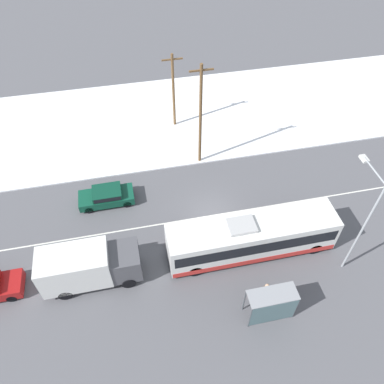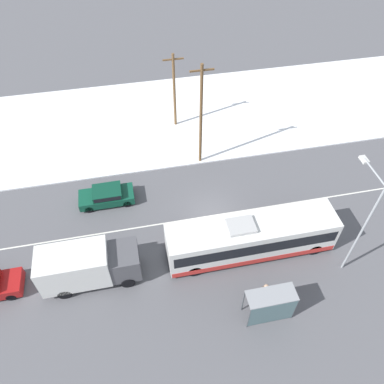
# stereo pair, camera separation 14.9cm
# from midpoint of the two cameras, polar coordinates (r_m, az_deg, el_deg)

# --- Properties ---
(ground_plane) EXTENTS (120.00, 120.00, 0.00)m
(ground_plane) POSITION_cam_midpoint_polar(r_m,az_deg,el_deg) (28.66, 3.14, -3.65)
(ground_plane) COLOR #56565B
(snow_lot) EXTENTS (80.00, 14.10, 0.12)m
(snow_lot) POSITION_cam_midpoint_polar(r_m,az_deg,el_deg) (37.85, -1.56, 11.46)
(snow_lot) COLOR white
(snow_lot) RESTS_ON ground_plane
(lane_marking_center) EXTENTS (60.00, 0.12, 0.00)m
(lane_marking_center) POSITION_cam_midpoint_polar(r_m,az_deg,el_deg) (28.66, 3.14, -3.65)
(lane_marking_center) COLOR silver
(lane_marking_center) RESTS_ON ground_plane
(city_bus) EXTENTS (11.48, 2.57, 3.15)m
(city_bus) POSITION_cam_midpoint_polar(r_m,az_deg,el_deg) (25.83, 9.15, -6.84)
(city_bus) COLOR white
(city_bus) RESTS_ON ground_plane
(box_truck) EXTENTS (6.27, 2.30, 3.03)m
(box_truck) POSITION_cam_midpoint_polar(r_m,az_deg,el_deg) (25.03, -15.51, -10.70)
(box_truck) COLOR silver
(box_truck) RESTS_ON ground_plane
(sedan_car) EXTENTS (4.20, 1.80, 1.33)m
(sedan_car) POSITION_cam_midpoint_polar(r_m,az_deg,el_deg) (29.74, -12.71, -0.48)
(sedan_car) COLOR #0F4733
(sedan_car) RESTS_ON ground_plane
(pedestrian_at_stop) EXTENTS (0.64, 0.29, 1.79)m
(pedestrian_at_stop) POSITION_cam_midpoint_polar(r_m,az_deg,el_deg) (24.35, 11.25, -14.57)
(pedestrian_at_stop) COLOR #23232D
(pedestrian_at_stop) RESTS_ON ground_plane
(bus_shelter) EXTENTS (2.94, 1.20, 2.40)m
(bus_shelter) POSITION_cam_midpoint_polar(r_m,az_deg,el_deg) (23.32, 12.23, -16.53)
(bus_shelter) COLOR gray
(bus_shelter) RESTS_ON ground_plane
(streetlamp) EXTENTS (0.36, 2.63, 8.12)m
(streetlamp) POSITION_cam_midpoint_polar(r_m,az_deg,el_deg) (24.38, 24.78, -3.20)
(streetlamp) COLOR #9EA3A8
(streetlamp) RESTS_ON ground_plane
(utility_pole_roadside) EXTENTS (1.80, 0.24, 9.19)m
(utility_pole_roadside) POSITION_cam_midpoint_polar(r_m,az_deg,el_deg) (29.82, 1.52, 11.50)
(utility_pole_roadside) COLOR brown
(utility_pole_roadside) RESTS_ON ground_plane
(utility_pole_snowlot) EXTENTS (1.80, 0.24, 7.28)m
(utility_pole_snowlot) POSITION_cam_midpoint_polar(r_m,az_deg,el_deg) (34.68, -2.58, 15.22)
(utility_pole_snowlot) COLOR brown
(utility_pole_snowlot) RESTS_ON ground_plane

